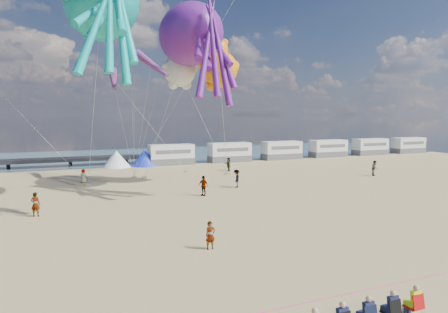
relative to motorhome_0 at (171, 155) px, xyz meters
The scene contains 30 objects.
ground 40.48m from the motorhome_0, 98.53° to the right, with size 120.00×120.00×0.00m, color tan.
water 16.22m from the motorhome_0, 111.80° to the left, with size 120.00×120.00×0.00m, color #3C6273.
motorhome_0 is the anchor object (origin of this frame).
motorhome_1 9.50m from the motorhome_0, ahead, with size 6.60×2.50×3.00m, color silver.
motorhome_2 19.00m from the motorhome_0, ahead, with size 6.60×2.50×3.00m, color silver.
motorhome_3 28.50m from the motorhome_0, ahead, with size 6.60×2.50×3.00m, color silver.
motorhome_4 38.00m from the motorhome_0, ahead, with size 6.60×2.50×3.00m, color silver.
motorhome_5 47.50m from the motorhome_0, ahead, with size 6.60×2.50×3.00m, color silver.
tent_white 8.01m from the motorhome_0, behind, with size 4.00×4.00×2.40m, color white.
tent_blue 4.01m from the motorhome_0, behind, with size 4.00×4.00×2.40m, color #1933CC.
spectator_row 47.85m from the motorhome_0, 97.17° to the right, with size 6.10×0.90×1.30m, color black, non-canonical shape.
rope_line 45.42m from the motorhome_0, 97.59° to the right, with size 0.03×0.03×34.00m, color #F2338C.
standing_person 38.40m from the motorhome_0, 101.95° to the right, with size 0.58×0.38×1.58m, color tan.
beachgoer_0 17.76m from the motorhome_0, 137.69° to the right, with size 0.55×0.36×1.52m, color #7F6659.
beachgoer_1 28.50m from the motorhome_0, 45.05° to the right, with size 0.91×0.59×1.87m, color #7F6659.
beachgoer_2 20.93m from the motorhome_0, 86.65° to the right, with size 0.90×0.70×1.84m, color #7F6659.
beachgoer_3 23.76m from the motorhome_0, 98.08° to the right, with size 1.20×0.69×1.86m, color #7F6659.
beachgoer_4 10.93m from the motorhome_0, 61.75° to the right, with size 1.04×0.43×1.78m, color #7F6659.
beachgoer_5 31.13m from the motorhome_0, 123.64° to the right, with size 1.68×0.53×1.81m, color #7F6659.
sandbag_a 19.01m from the motorhome_0, 132.39° to the right, with size 0.50×0.35×0.22m, color gray.
sandbag_b 13.35m from the motorhome_0, 118.69° to the right, with size 0.50×0.35×0.22m, color gray.
sandbag_c 13.13m from the motorhome_0, 73.15° to the right, with size 0.50×0.35×0.22m, color gray.
sandbag_d 8.62m from the motorhome_0, 92.00° to the right, with size 0.50×0.35×0.22m, color gray.
sandbag_e 13.27m from the motorhome_0, 124.34° to the right, with size 0.50×0.35×0.22m, color gray.
kite_octopus_teal 29.12m from the motorhome_0, 118.17° to the right, with size 4.79×11.18×12.78m, color #0E9F9D, non-canonical shape.
kite_octopus_purple 23.10m from the motorhome_0, 98.53° to the right, with size 4.82×11.24×12.85m, color #5F187D, non-canonical shape.
kite_panda 18.64m from the motorhome_0, 101.16° to the right, with size 4.19×3.95×5.92m, color silver, non-canonical shape.
kite_teddy_orange 20.91m from the motorhome_0, 88.40° to the right, with size 4.71×4.44×6.66m, color orange, non-canonical shape.
windsock_mid 17.34m from the motorhome_0, 131.71° to the right, with size 1.00×5.97×5.97m, color red, non-canonical shape.
windsock_right 24.19m from the motorhome_0, 109.56° to the right, with size 0.90×5.10×5.10m, color red, non-canonical shape.
Camera 1 is at (-9.53, -17.68, 7.44)m, focal length 32.00 mm.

